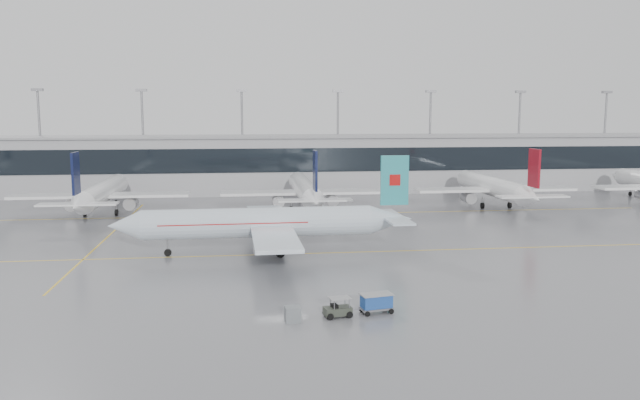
{
  "coord_description": "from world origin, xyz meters",
  "views": [
    {
      "loc": [
        -10.69,
        -75.53,
        17.41
      ],
      "look_at": [
        0.0,
        12.0,
        5.0
      ],
      "focal_mm": 35.0,
      "sensor_mm": 36.0,
      "label": 1
    }
  ],
  "objects": [
    {
      "name": "parked_jet_b",
      "position": [
        -35.0,
        33.69,
        3.71
      ],
      "size": [
        29.64,
        36.96,
        11.72
      ],
      "rotation": [
        0.0,
        0.0,
        1.57
      ],
      "color": "white",
      "rests_on": "ground"
    },
    {
      "name": "baggage_tug",
      "position": [
        -2.94,
        -24.5,
        0.6
      ],
      "size": [
        3.56,
        1.86,
        1.69
      ],
      "rotation": [
        0.0,
        0.0,
        0.19
      ],
      "color": "#33392F",
      "rests_on": "ground"
    },
    {
      "name": "taxi_line_cross",
      "position": [
        -30.0,
        15.0,
        0.01
      ],
      "size": [
        0.25,
        60.0,
        0.01
      ],
      "primitive_type": "cube",
      "color": "yellow",
      "rests_on": "ground"
    },
    {
      "name": "air_canada_jet",
      "position": [
        -7.8,
        0.81,
        3.84
      ],
      "size": [
        37.79,
        30.56,
        12.04
      ],
      "rotation": [
        0.0,
        0.0,
        3.16
      ],
      "color": "silver",
      "rests_on": "ground"
    },
    {
      "name": "gse_unit",
      "position": [
        -6.86,
        -25.26,
        0.64
      ],
      "size": [
        1.37,
        1.29,
        1.28
      ],
      "primitive_type": "cube",
      "rotation": [
        0.0,
        0.0,
        0.08
      ],
      "color": "slate",
      "rests_on": "ground"
    },
    {
      "name": "taxi_line_north",
      "position": [
        0.0,
        30.0,
        0.01
      ],
      "size": [
        120.0,
        0.25,
        0.01
      ],
      "primitive_type": "cube",
      "color": "yellow",
      "rests_on": "ground"
    },
    {
      "name": "baggage_cart",
      "position": [
        0.6,
        -23.82,
        1.01
      ],
      "size": [
        3.02,
        2.04,
        1.72
      ],
      "rotation": [
        0.0,
        0.0,
        0.19
      ],
      "color": "gray",
      "rests_on": "ground"
    },
    {
      "name": "terminal",
      "position": [
        0.0,
        62.0,
        6.0
      ],
      "size": [
        180.0,
        15.0,
        12.0
      ],
      "primitive_type": "cube",
      "color": "#9D9DA1",
      "rests_on": "ground"
    },
    {
      "name": "light_masts",
      "position": [
        0.0,
        68.0,
        13.34
      ],
      "size": [
        156.4,
        1.0,
        22.6
      ],
      "color": "gray",
      "rests_on": "ground"
    },
    {
      "name": "terminal_glass",
      "position": [
        0.0,
        54.45,
        7.5
      ],
      "size": [
        180.0,
        0.2,
        5.0
      ],
      "primitive_type": "cube",
      "color": "black",
      "rests_on": "ground"
    },
    {
      "name": "parked_jet_c",
      "position": [
        -0.0,
        33.69,
        3.71
      ],
      "size": [
        29.64,
        36.96,
        11.72
      ],
      "rotation": [
        0.0,
        0.0,
        1.57
      ],
      "color": "white",
      "rests_on": "ground"
    },
    {
      "name": "terminal_roof",
      "position": [
        0.0,
        62.0,
        12.2
      ],
      "size": [
        182.0,
        16.0,
        0.4
      ],
      "primitive_type": "cube",
      "color": "gray",
      "rests_on": "ground"
    },
    {
      "name": "ground",
      "position": [
        0.0,
        0.0,
        0.0
      ],
      "size": [
        320.0,
        320.0,
        0.0
      ],
      "primitive_type": "plane",
      "color": "slate",
      "rests_on": "ground"
    },
    {
      "name": "taxi_line_main",
      "position": [
        0.0,
        0.0,
        0.01
      ],
      "size": [
        120.0,
        0.25,
        0.01
      ],
      "primitive_type": "cube",
      "color": "yellow",
      "rests_on": "ground"
    },
    {
      "name": "parked_jet_d",
      "position": [
        35.0,
        33.69,
        3.71
      ],
      "size": [
        29.64,
        36.96,
        11.72
      ],
      "rotation": [
        0.0,
        0.0,
        1.57
      ],
      "color": "white",
      "rests_on": "ground"
    }
  ]
}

